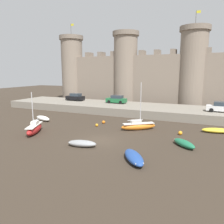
% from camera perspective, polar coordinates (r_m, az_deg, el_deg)
% --- Properties ---
extents(ground_plane, '(160.00, 160.00, 0.00)m').
position_cam_1_polar(ground_plane, '(25.20, -3.49, -7.45)').
color(ground_plane, '#382D23').
extents(quay_road, '(57.48, 10.00, 1.42)m').
position_cam_1_polar(quay_road, '(41.61, 8.16, 0.62)').
color(quay_road, gray).
rests_on(quay_road, ground).
extents(castle, '(51.65, 6.17, 19.95)m').
position_cam_1_polar(castle, '(51.10, 11.62, 9.91)').
color(castle, gray).
rests_on(castle, ground).
extents(sailboat_foreground_centre, '(4.49, 3.80, 6.40)m').
position_cam_1_polar(sailboat_foreground_centre, '(29.74, 6.88, -3.58)').
color(sailboat_foreground_centre, orange).
rests_on(sailboat_foreground_centre, ground).
extents(sailboat_midflat_centre, '(2.96, 4.68, 5.30)m').
position_cam_1_polar(sailboat_midflat_centre, '(29.54, -19.60, -4.05)').
color(sailboat_midflat_centre, red).
rests_on(sailboat_midflat_centre, ground).
extents(rowboat_foreground_right, '(2.92, 2.96, 0.70)m').
position_cam_1_polar(rowboat_foreground_right, '(24.29, 18.31, -7.76)').
color(rowboat_foreground_right, '#1E6B47').
rests_on(rowboat_foreground_right, ground).
extents(rowboat_midflat_right, '(3.26, 3.85, 0.75)m').
position_cam_1_polar(rowboat_midflat_right, '(19.58, 5.74, -11.64)').
color(rowboat_midflat_right, '#234793').
rests_on(rowboat_midflat_right, ground).
extents(rowboat_near_channel_left, '(3.24, 1.74, 0.68)m').
position_cam_1_polar(rowboat_near_channel_left, '(23.31, -7.84, -8.10)').
color(rowboat_near_channel_left, gray).
rests_on(rowboat_near_channel_left, ground).
extents(rowboat_midflat_left, '(3.82, 2.44, 0.72)m').
position_cam_1_polar(rowboat_midflat_left, '(36.94, -17.59, -1.54)').
color(rowboat_midflat_left, silver).
rests_on(rowboat_midflat_left, ground).
extents(rowboat_foreground_left, '(3.92, 2.10, 0.61)m').
position_cam_1_polar(rowboat_foreground_left, '(31.27, 25.74, -4.33)').
color(rowboat_foreground_left, yellow).
rests_on(rowboat_foreground_left, ground).
extents(mooring_buoy_near_shore, '(0.50, 0.50, 0.50)m').
position_cam_1_polar(mooring_buoy_near_shore, '(28.54, 17.41, -5.25)').
color(mooring_buoy_near_shore, orange).
rests_on(mooring_buoy_near_shore, ground).
extents(mooring_buoy_mid_mud, '(0.41, 0.41, 0.41)m').
position_cam_1_polar(mooring_buoy_mid_mud, '(31.43, -3.99, -3.44)').
color(mooring_buoy_mid_mud, orange).
rests_on(mooring_buoy_mid_mud, ground).
extents(mooring_buoy_off_centre, '(0.48, 0.48, 0.48)m').
position_cam_1_polar(mooring_buoy_off_centre, '(33.10, -2.21, -2.65)').
color(mooring_buoy_off_centre, orange).
rests_on(mooring_buoy_off_centre, ground).
extents(car_quay_centre_east, '(4.11, 1.90, 1.62)m').
position_cam_1_polar(car_quay_centre_east, '(38.87, 26.49, 1.15)').
color(car_quay_centre_east, silver).
rests_on(car_quay_centre_east, quay_road).
extents(car_quay_east, '(4.11, 1.90, 1.62)m').
position_cam_1_polar(car_quay_east, '(49.46, -9.58, 3.87)').
color(car_quay_east, black).
rests_on(car_quay_east, quay_road).
extents(car_quay_centre_west, '(4.11, 1.90, 1.62)m').
position_cam_1_polar(car_quay_centre_west, '(44.66, 1.18, 3.32)').
color(car_quay_centre_west, '#1E6638').
rests_on(car_quay_centre_west, quay_road).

